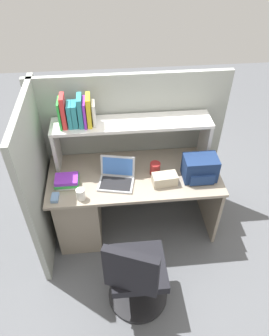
% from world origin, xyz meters
% --- Properties ---
extents(ground_plane, '(8.00, 8.00, 0.00)m').
position_xyz_m(ground_plane, '(0.00, 0.00, 0.00)').
color(ground_plane, '#595B60').
extents(desk, '(1.60, 0.70, 0.73)m').
position_xyz_m(desk, '(-0.39, 0.00, 0.40)').
color(desk, gray).
rests_on(desk, ground_plane).
extents(cubicle_partition_rear, '(1.84, 0.05, 1.55)m').
position_xyz_m(cubicle_partition_rear, '(0.00, 0.38, 0.78)').
color(cubicle_partition_rear, '#939991').
rests_on(cubicle_partition_rear, ground_plane).
extents(cubicle_partition_left, '(0.05, 1.06, 1.55)m').
position_xyz_m(cubicle_partition_left, '(-0.85, -0.05, 0.78)').
color(cubicle_partition_left, '#939991').
rests_on(cubicle_partition_left, ground_plane).
extents(overhead_hutch, '(1.44, 0.28, 0.45)m').
position_xyz_m(overhead_hutch, '(0.00, 0.20, 1.08)').
color(overhead_hutch, beige).
rests_on(overhead_hutch, desk).
extents(reference_books_on_shelf, '(0.31, 0.18, 0.29)m').
position_xyz_m(reference_books_on_shelf, '(-0.47, 0.20, 1.30)').
color(reference_books_on_shelf, green).
rests_on(reference_books_on_shelf, overhead_hutch).
extents(laptop, '(0.36, 0.32, 0.22)m').
position_xyz_m(laptop, '(-0.16, -0.08, 0.78)').
color(laptop, '#B7BABF').
rests_on(laptop, desk).
extents(backpack, '(0.30, 0.23, 0.23)m').
position_xyz_m(backpack, '(0.59, -0.10, 0.84)').
color(backpack, navy).
rests_on(backpack, desk).
extents(computer_mouse, '(0.07, 0.11, 0.03)m').
position_xyz_m(computer_mouse, '(-0.70, -0.25, 0.75)').
color(computer_mouse, '#7299C6').
rests_on(computer_mouse, desk).
extents(paper_cup, '(0.08, 0.08, 0.11)m').
position_xyz_m(paper_cup, '(-0.48, -0.27, 0.78)').
color(paper_cup, white).
rests_on(paper_cup, desk).
extents(tissue_box, '(0.23, 0.14, 0.10)m').
position_xyz_m(tissue_box, '(0.26, -0.15, 0.78)').
color(tissue_box, '#BFB299').
rests_on(tissue_box, desk).
extents(snack_canister, '(0.10, 0.10, 0.12)m').
position_xyz_m(snack_canister, '(0.20, -0.01, 0.79)').
color(snack_canister, maroon).
rests_on(snack_canister, desk).
extents(desk_book_stack, '(0.21, 0.18, 0.08)m').
position_xyz_m(desk_book_stack, '(-0.61, -0.08, 0.77)').
color(desk_book_stack, white).
rests_on(desk_book_stack, desk).
extents(office_chair, '(0.53, 0.55, 0.93)m').
position_xyz_m(office_chair, '(-0.06, -0.86, 0.39)').
color(office_chair, black).
rests_on(office_chair, ground_plane).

